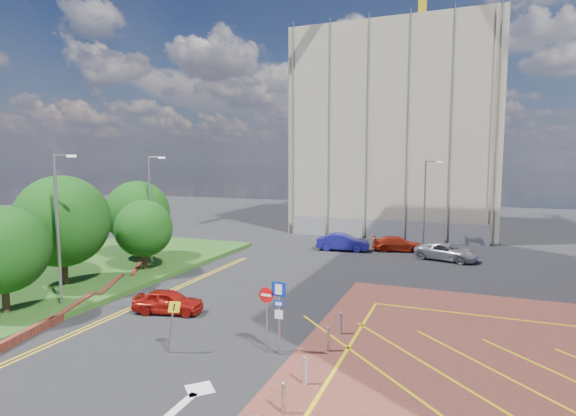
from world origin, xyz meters
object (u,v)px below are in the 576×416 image
Objects in this scene: car_red_left at (168,301)px; tree_d at (138,213)px; tree_a at (2,250)px; tree_b at (62,221)px; tree_c at (144,229)px; warning_sign at (172,320)px; car_silver_back at (446,252)px; car_blue_back at (343,242)px; car_red_back at (398,244)px; sign_cluster at (274,308)px; lamp_left_far at (151,205)px; lamp_back at (426,199)px; lamp_left_near at (59,223)px.

tree_d is at bearing 32.38° from car_red_left.
tree_b reaches higher than tree_a.
tree_c is 14.55m from warning_sign.
tree_b is at bearing 143.80° from car_silver_back.
tree_d reaches higher than car_blue_back.
tree_c reaches higher than car_silver_back.
tree_c is at bearing 137.18° from car_silver_back.
warning_sign is 0.62× the size of car_red_left.
car_red_left is (9.67, -9.40, -3.25)m from tree_d.
car_silver_back is at bearing -133.68° from car_red_back.
car_blue_back is at bearing 94.25° from car_red_back.
car_red_left is at bearing 128.06° from warning_sign.
warning_sign is 0.51× the size of car_red_back.
tree_c is 1.10× the size of car_red_back.
tree_a reaches higher than tree_c.
lamp_left_far is at bearing 143.18° from sign_cluster.
tree_b is 1.38× the size of tree_c.
car_red_back is (18.59, 11.53, -3.22)m from tree_d.
lamp_back is 5.46m from car_red_back.
lamp_back is (17.58, 18.00, 1.17)m from tree_c.
car_blue_back is at bearing 100.33° from car_silver_back.
tree_a is at bearing -122.85° from lamp_back.
lamp_left_near is at bearing 147.65° from car_blue_back.
lamp_left_far is 23.39m from car_silver_back.
lamp_back is 1.75× the size of car_blue_back.
tree_d reaches higher than tree_a.
tree_a is 33.34m from lamp_back.
car_silver_back is (9.83, 22.74, -0.76)m from warning_sign.
lamp_left_near reaches higher than warning_sign.
lamp_left_near is at bearing 175.44° from sign_cluster.
lamp_left_near is 13.04m from sign_cluster.
tree_a reaches higher than car_blue_back.
tree_b is 1.39× the size of car_silver_back.
lamp_left_near reaches higher than car_red_back.
car_red_back is (1.79, 23.55, -1.31)m from sign_cluster.
lamp_back reaches higher than car_red_left.
car_red_left is 19.88m from car_blue_back.
tree_b is at bearing 137.10° from car_blue_back.
sign_cluster is 0.70× the size of car_blue_back.
sign_cluster is (15.80, -4.02, -2.28)m from tree_b.
lamp_back is at bearing 49.59° from tree_b.
lamp_left_near is 1.75× the size of car_blue_back.
tree_c reaches higher than sign_cluster.
lamp_left_far is 16.86m from warning_sign.
lamp_left_near is at bearing 152.72° from car_silver_back.
tree_c is 17.22m from car_blue_back.
tree_d is at bearing 118.47° from car_blue_back.
sign_cluster is 4.21m from warning_sign.
lamp_left_near is at bearing -122.40° from lamp_back.
warning_sign reaches higher than car_red_left.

